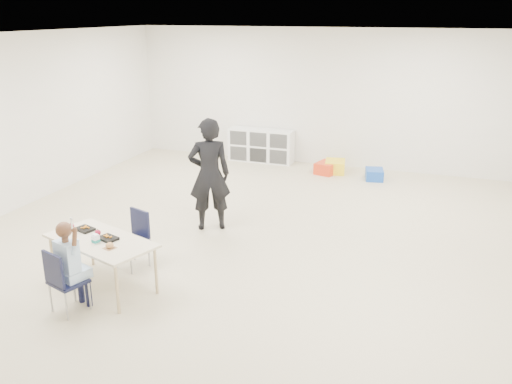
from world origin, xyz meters
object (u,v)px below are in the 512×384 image
(chair_near, at_px, (68,280))
(child, at_px, (66,262))
(adult, at_px, (209,175))
(cubby_shelf, at_px, (261,145))
(table, at_px, (103,263))

(chair_near, relative_size, child, 0.63)
(chair_near, xyz_separation_m, adult, (0.45, 2.68, 0.47))
(adult, bearing_deg, chair_near, 51.77)
(adult, bearing_deg, child, 51.77)
(chair_near, height_order, child, child)
(chair_near, xyz_separation_m, child, (0.00, 0.00, 0.21))
(chair_near, relative_size, cubby_shelf, 0.52)
(cubby_shelf, bearing_deg, chair_near, -89.17)
(child, bearing_deg, adult, 98.76)
(chair_near, xyz_separation_m, cubby_shelf, (-0.09, 6.53, -0.02))
(child, bearing_deg, chair_near, 0.00)
(cubby_shelf, height_order, adult, adult)
(table, relative_size, adult, 0.88)
(chair_near, relative_size, adult, 0.44)
(chair_near, distance_m, adult, 2.76)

